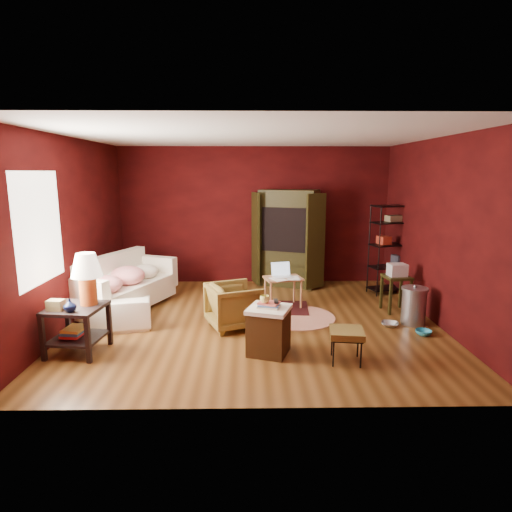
{
  "coord_description": "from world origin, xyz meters",
  "views": [
    {
      "loc": [
        -0.11,
        -6.34,
        2.28
      ],
      "look_at": [
        0.0,
        0.2,
        1.0
      ],
      "focal_mm": 30.0,
      "sensor_mm": 36.0,
      "label": 1
    }
  ],
  "objects": [
    {
      "name": "armchair",
      "position": [
        -0.34,
        -0.23,
        0.36
      ],
      "size": [
        0.88,
        0.9,
        0.73
      ],
      "primitive_type": "imported",
      "rotation": [
        0.0,
        0.0,
        1.95
      ],
      "color": "black",
      "rests_on": "ground"
    },
    {
      "name": "side_table",
      "position": [
        -2.24,
        -1.07,
        0.77
      ],
      "size": [
        0.72,
        0.72,
        1.28
      ],
      "rotation": [
        0.0,
        0.0,
        -0.12
      ],
      "color": "black",
      "rests_on": "ground"
    },
    {
      "name": "pet_bowl_steel",
      "position": [
        2.01,
        -0.25,
        0.13
      ],
      "size": [
        0.26,
        0.15,
        0.26
      ],
      "primitive_type": "imported",
      "rotation": [
        0.0,
        0.0,
        -0.39
      ],
      "color": "#B5B7BC",
      "rests_on": "ground"
    },
    {
      "name": "footstool",
      "position": [
        1.07,
        -1.46,
        0.36
      ],
      "size": [
        0.45,
        0.45,
        0.41
      ],
      "rotation": [
        0.0,
        0.0,
        -0.13
      ],
      "color": "black",
      "rests_on": "ground"
    },
    {
      "name": "room",
      "position": [
        -0.04,
        -0.01,
        1.4
      ],
      "size": [
        5.54,
        5.04,
        2.84
      ],
      "color": "brown",
      "rests_on": "ground"
    },
    {
      "name": "sofa",
      "position": [
        -2.21,
        0.58,
        0.44
      ],
      "size": [
        1.13,
        2.33,
        0.88
      ],
      "primitive_type": "imported",
      "rotation": [
        0.0,
        0.0,
        1.79
      ],
      "color": "white",
      "rests_on": "ground"
    },
    {
      "name": "rug_round",
      "position": [
        0.65,
        0.18,
        0.01
      ],
      "size": [
        1.4,
        1.4,
        0.01
      ],
      "rotation": [
        0.0,
        0.0,
        0.14
      ],
      "color": "#F3E3CA",
      "rests_on": "ground"
    },
    {
      "name": "rug_oriental",
      "position": [
        0.31,
        0.65,
        0.02
      ],
      "size": [
        1.21,
        0.85,
        0.01
      ],
      "rotation": [
        0.0,
        0.0,
        -0.07
      ],
      "color": "#4F1517",
      "rests_on": "ground"
    },
    {
      "name": "pet_bowl_turquoise",
      "position": [
        2.38,
        -0.61,
        0.11
      ],
      "size": [
        0.23,
        0.08,
        0.23
      ],
      "primitive_type": "imported",
      "rotation": [
        0.0,
        0.0,
        -0.04
      ],
      "color": "teal",
      "rests_on": "ground"
    },
    {
      "name": "wire_shelving",
      "position": [
        2.62,
        1.61,
        0.93
      ],
      "size": [
        0.89,
        0.58,
        1.69
      ],
      "rotation": [
        0.0,
        0.0,
        0.29
      ],
      "color": "black",
      "rests_on": "ground"
    },
    {
      "name": "mug",
      "position": [
        0.09,
        -1.22,
        0.74
      ],
      "size": [
        0.12,
        0.1,
        0.12
      ],
      "primitive_type": "imported",
      "rotation": [
        0.0,
        0.0,
        -0.05
      ],
      "color": "#E3E36F",
      "rests_on": "hamper"
    },
    {
      "name": "tv_armoire",
      "position": [
        0.69,
        2.22,
        1.01
      ],
      "size": [
        1.43,
        1.12,
        1.94
      ],
      "rotation": [
        0.0,
        0.0,
        -0.36
      ],
      "color": "#2D270D",
      "rests_on": "ground"
    },
    {
      "name": "sofa_cushions",
      "position": [
        -2.23,
        0.62,
        0.41
      ],
      "size": [
        1.48,
        2.16,
        0.84
      ],
      "rotation": [
        0.0,
        0.0,
        -0.39
      ],
      "color": "white",
      "rests_on": "sofa"
    },
    {
      "name": "laptop_desk",
      "position": [
        0.47,
        0.72,
        0.47
      ],
      "size": [
        0.7,
        0.59,
        0.76
      ],
      "rotation": [
        0.0,
        0.0,
        0.24
      ],
      "color": "tan",
      "rests_on": "ground"
    },
    {
      "name": "small_stand",
      "position": [
        2.33,
        0.47,
        0.6
      ],
      "size": [
        0.45,
        0.45,
        0.81
      ],
      "rotation": [
        0.0,
        0.0,
        0.12
      ],
      "color": "#2D270D",
      "rests_on": "ground"
    },
    {
      "name": "trash_can",
      "position": [
        2.4,
        -0.15,
        0.29
      ],
      "size": [
        0.5,
        0.5,
        0.62
      ],
      "rotation": [
        0.0,
        0.0,
        -0.34
      ],
      "color": "#A5A6AC",
      "rests_on": "ground"
    },
    {
      "name": "vase",
      "position": [
        -2.29,
        -1.33,
        0.69
      ],
      "size": [
        0.19,
        0.19,
        0.15
      ],
      "primitive_type": "imported",
      "rotation": [
        0.0,
        0.0,
        0.27
      ],
      "color": "#0B1438",
      "rests_on": "side_table"
    },
    {
      "name": "hamper",
      "position": [
        0.14,
        -1.19,
        0.32
      ],
      "size": [
        0.63,
        0.63,
        0.7
      ],
      "rotation": [
        0.0,
        0.0,
        -0.33
      ],
      "color": "#492A11",
      "rests_on": "ground"
    }
  ]
}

